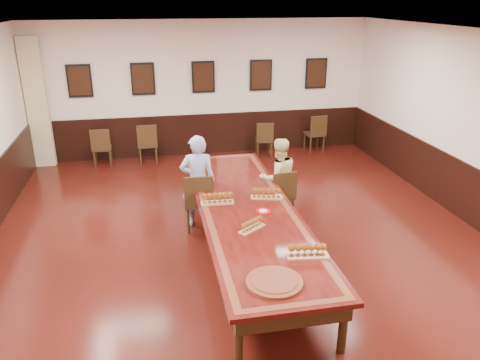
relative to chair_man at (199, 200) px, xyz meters
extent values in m
cube|color=black|center=(0.61, -0.96, -0.51)|extent=(8.00, 10.00, 0.02)
cube|color=white|center=(0.61, -0.96, 2.71)|extent=(8.00, 10.00, 0.02)
cube|color=#F2DECA|center=(0.61, 4.05, 1.10)|extent=(8.00, 0.02, 3.20)
imported|color=#4E70C4|center=(0.01, 0.11, 0.30)|extent=(0.61, 0.42, 1.60)
imported|color=#F0E896|center=(1.43, 0.21, 0.22)|extent=(0.77, 0.64, 1.43)
cube|color=#FB53BA|center=(1.21, -0.66, 0.26)|extent=(0.09, 0.16, 0.01)
cube|color=#C8BB89|center=(-3.14, 3.86, 0.95)|extent=(0.45, 0.18, 2.90)
cube|color=black|center=(0.61, 4.02, 0.00)|extent=(7.98, 0.04, 1.00)
cube|color=#320A08|center=(0.61, -0.96, 0.22)|extent=(1.40, 5.00, 0.06)
cube|color=brown|center=(0.61, -0.96, 0.25)|extent=(1.28, 4.88, 0.00)
cube|color=#320A08|center=(0.61, -0.96, 0.25)|extent=(1.10, 4.70, 0.00)
cube|color=black|center=(0.61, -0.96, 0.07)|extent=(1.25, 4.85, 0.18)
cylinder|color=black|center=(0.03, -3.28, -0.16)|extent=(0.10, 0.10, 0.69)
cylinder|color=black|center=(1.19, -3.28, -0.16)|extent=(0.10, 0.10, 0.69)
cylinder|color=black|center=(0.03, 1.36, -0.16)|extent=(0.10, 0.10, 0.69)
cylinder|color=black|center=(1.19, 1.36, -0.16)|extent=(0.10, 0.10, 0.69)
cube|color=black|center=(-2.19, 3.98, 1.40)|extent=(0.54, 0.03, 0.74)
cube|color=black|center=(-2.19, 3.96, 1.40)|extent=(0.46, 0.01, 0.64)
cube|color=black|center=(-0.79, 3.98, 1.40)|extent=(0.54, 0.03, 0.74)
cube|color=black|center=(-0.79, 3.96, 1.40)|extent=(0.46, 0.01, 0.64)
cube|color=black|center=(0.61, 3.98, 1.40)|extent=(0.54, 0.03, 0.74)
cube|color=black|center=(0.61, 3.96, 1.40)|extent=(0.46, 0.01, 0.64)
cube|color=black|center=(2.01, 3.98, 1.40)|extent=(0.54, 0.03, 0.74)
cube|color=black|center=(2.01, 3.96, 1.40)|extent=(0.46, 0.01, 0.64)
cube|color=black|center=(3.41, 3.98, 1.40)|extent=(0.54, 0.03, 0.74)
cube|color=black|center=(3.41, 3.96, 1.40)|extent=(0.46, 0.01, 0.64)
cube|color=#AD7648|center=(0.20, -0.74, 0.27)|extent=(0.50, 0.18, 0.03)
cube|color=#AD7648|center=(0.98, -0.70, 0.26)|extent=(0.50, 0.26, 0.03)
cube|color=#AD7648|center=(0.53, -1.67, 0.26)|extent=(0.41, 0.35, 0.03)
cube|color=#AD7648|center=(1.03, -2.50, 0.27)|extent=(0.52, 0.22, 0.03)
cylinder|color=red|center=(0.81, -1.17, 0.26)|extent=(0.22, 0.22, 0.02)
cylinder|color=silver|center=(0.81, -1.17, 0.27)|extent=(0.12, 0.12, 0.01)
cylinder|color=#542210|center=(0.49, -2.95, 0.27)|extent=(0.79, 0.79, 0.04)
cylinder|color=brown|center=(0.49, -2.95, 0.30)|extent=(0.63, 0.63, 0.01)
camera|label=1|loc=(-0.72, -7.12, 3.17)|focal=35.00mm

